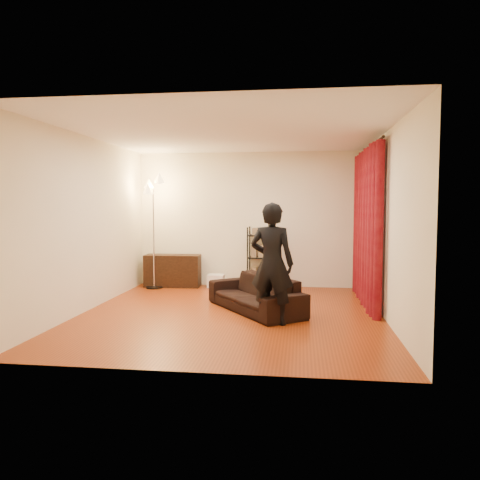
# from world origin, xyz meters

# --- Properties ---
(floor) EXTENTS (5.00, 5.00, 0.00)m
(floor) POSITION_xyz_m (0.00, 0.00, 0.00)
(floor) COLOR #88350F
(floor) RESTS_ON ground
(ceiling) EXTENTS (5.00, 5.00, 0.00)m
(ceiling) POSITION_xyz_m (0.00, 0.00, 2.70)
(ceiling) COLOR white
(ceiling) RESTS_ON ground
(wall_back) EXTENTS (5.00, 0.00, 5.00)m
(wall_back) POSITION_xyz_m (0.00, 2.50, 1.35)
(wall_back) COLOR #F5EDCA
(wall_back) RESTS_ON ground
(wall_front) EXTENTS (5.00, 0.00, 5.00)m
(wall_front) POSITION_xyz_m (0.00, -2.50, 1.35)
(wall_front) COLOR #F5EDCA
(wall_front) RESTS_ON ground
(wall_left) EXTENTS (0.00, 5.00, 5.00)m
(wall_left) POSITION_xyz_m (-2.25, 0.00, 1.35)
(wall_left) COLOR #F5EDCA
(wall_left) RESTS_ON ground
(wall_right) EXTENTS (0.00, 5.00, 5.00)m
(wall_right) POSITION_xyz_m (2.25, 0.00, 1.35)
(wall_right) COLOR #F5EDCA
(wall_right) RESTS_ON ground
(curtain_rod) EXTENTS (0.04, 2.65, 0.04)m
(curtain_rod) POSITION_xyz_m (2.15, 1.12, 2.58)
(curtain_rod) COLOR black
(curtain_rod) RESTS_ON wall_right
(curtain) EXTENTS (0.22, 2.65, 2.55)m
(curtain) POSITION_xyz_m (2.13, 1.12, 1.28)
(curtain) COLOR maroon
(curtain) RESTS_ON ground
(sofa) EXTENTS (1.69, 1.94, 0.55)m
(sofa) POSITION_xyz_m (0.34, 0.26, 0.27)
(sofa) COLOR black
(sofa) RESTS_ON ground
(person) EXTENTS (0.69, 0.53, 1.68)m
(person) POSITION_xyz_m (0.64, -0.48, 0.84)
(person) COLOR black
(person) RESTS_ON ground
(media_cabinet) EXTENTS (1.12, 0.46, 0.64)m
(media_cabinet) POSITION_xyz_m (-1.52, 2.23, 0.32)
(media_cabinet) COLOR black
(media_cabinet) RESTS_ON ground
(storage_boxes) EXTENTS (0.32, 0.26, 0.27)m
(storage_boxes) POSITION_xyz_m (-0.63, 2.22, 0.13)
(storage_boxes) COLOR white
(storage_boxes) RESTS_ON ground
(wire_shelf) EXTENTS (0.65, 0.56, 1.21)m
(wire_shelf) POSITION_xyz_m (0.29, 2.28, 0.61)
(wire_shelf) COLOR black
(wire_shelf) RESTS_ON ground
(floor_lamp) EXTENTS (0.48, 0.48, 2.18)m
(floor_lamp) POSITION_xyz_m (-1.84, 1.99, 1.09)
(floor_lamp) COLOR silver
(floor_lamp) RESTS_ON ground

